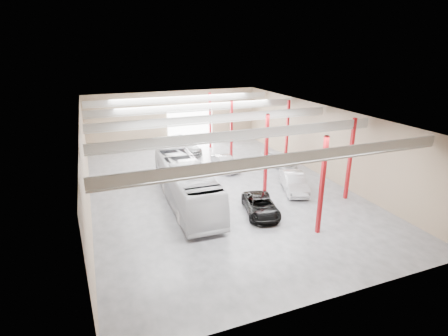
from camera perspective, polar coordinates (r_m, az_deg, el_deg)
depot_shell at (r=31.07m, az=-1.16°, el=5.50°), size 22.12×32.12×7.06m
coach_bus at (r=28.77m, az=-6.23°, el=-2.48°), size 3.32×12.83×3.55m
black_sedan at (r=27.37m, az=6.00°, el=-6.14°), size 3.40×5.38×1.38m
car_row_a at (r=30.58m, az=-4.04°, el=-3.06°), size 2.78×4.87×1.56m
car_row_b at (r=36.68m, az=0.19°, el=0.80°), size 1.75×4.50×1.46m
car_row_c at (r=42.78m, az=-6.41°, el=3.57°), size 3.43×6.10×1.67m
car_right_near at (r=31.96m, az=11.32°, el=-2.28°), size 3.33×5.39×1.68m
car_right_far at (r=38.18m, az=8.91°, el=1.43°), size 2.62×4.92×1.59m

